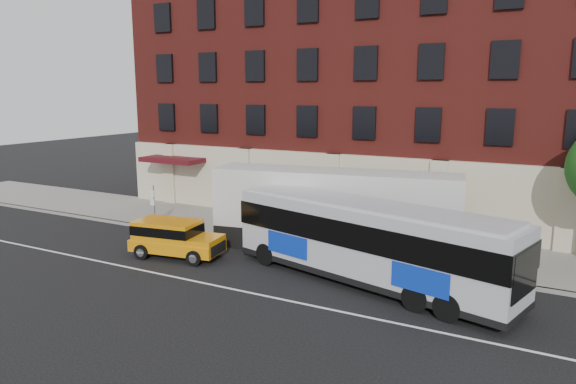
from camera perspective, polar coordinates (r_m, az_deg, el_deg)
The scene contains 9 objects.
ground at distance 21.18m, azimuth -8.11°, elevation -10.52°, with size 120.00×120.00×0.00m, color black.
sidewalk at distance 28.52m, azimuth 2.60°, elevation -4.60°, with size 60.00×6.00×0.15m, color gray.
kerb at distance 25.95m, azimuth -0.27°, elevation -6.17°, with size 60.00×0.25×0.15m, color gray.
lane_line at distance 21.55m, azimuth -7.32°, elevation -10.10°, with size 60.00×0.12×0.01m, color silver.
building at distance 34.81m, azimuth 8.40°, elevation 10.60°, with size 30.00×12.10×15.00m.
sign_pole at distance 30.54m, azimuth -14.33°, elevation -1.24°, with size 0.30×0.20×2.50m.
city_bus at distance 21.37m, azimuth 8.69°, elevation -5.12°, with size 12.45×5.61×3.34m.
yellow_suv at distance 25.36m, azimuth -12.33°, elevation -4.69°, with size 4.63×2.47×1.73m.
shipping_container at distance 25.60m, azimuth 5.05°, elevation -2.11°, with size 12.07×4.42×3.94m.
Camera 1 is at (11.76, -15.84, 7.70)m, focal length 32.90 mm.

